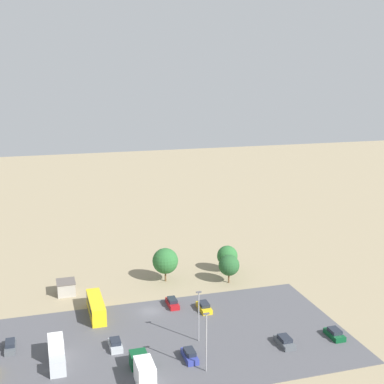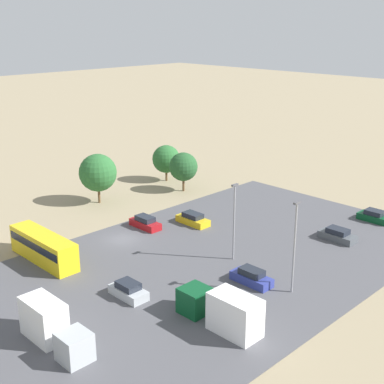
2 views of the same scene
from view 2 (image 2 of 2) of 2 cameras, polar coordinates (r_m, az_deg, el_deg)
name	(u,v)px [view 2 (image 2 of 2)]	position (r m, az deg, el deg)	size (l,w,h in m)	color
ground_plane	(123,240)	(66.50, -7.37, -5.08)	(400.00, 400.00, 0.00)	gray
parking_lot_surface	(191,270)	(58.27, -0.10, -8.33)	(61.82, 32.81, 0.08)	#4C4C51
bus	(43,247)	(61.87, -15.57, -5.63)	(2.57, 10.41, 3.17)	gold
parked_car_0	(128,291)	(53.10, -6.80, -10.40)	(1.94, 4.09, 1.57)	#ADB2B7
parked_car_2	(374,216)	(75.59, 18.86, -2.48)	(1.97, 4.21, 1.51)	#0C4723
parked_car_3	(338,235)	(67.85, 15.26, -4.46)	(2.00, 4.53, 1.51)	#4C5156
parked_car_4	(251,277)	(55.55, 6.36, -9.03)	(1.81, 4.45, 1.60)	navy
parked_car_6	(193,219)	(70.52, 0.09, -2.93)	(1.91, 4.71, 1.52)	gold
parked_car_7	(145,223)	(69.55, -5.01, -3.29)	(1.78, 4.54, 1.56)	maroon
parked_truck_0	(223,310)	(47.71, 3.33, -12.50)	(2.56, 8.32, 3.50)	#0C4723
parked_truck_1	(52,327)	(46.89, -14.69, -13.73)	(2.37, 7.91, 3.48)	#ADB2B7
tree_near_shed	(166,159)	(88.86, -2.77, 3.53)	(4.62, 4.62, 6.08)	brown
tree_apron_mid	(183,167)	(83.31, -0.93, 2.70)	(4.48, 4.48, 6.19)	brown
tree_apron_far	(98,173)	(78.90, -10.01, 2.04)	(5.51, 5.51, 7.35)	brown
light_pole_lot_centre	(234,219)	(59.00, 4.51, -2.86)	(0.90, 0.28, 8.84)	gray
light_pole_lot_edge	(294,244)	(52.57, 10.88, -5.46)	(0.90, 0.28, 9.46)	gray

